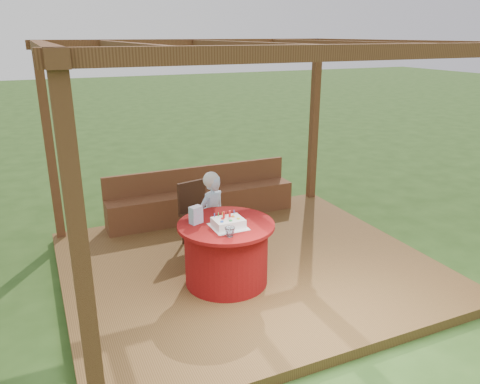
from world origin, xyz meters
name	(u,v)px	position (x,y,z in m)	size (l,w,h in m)	color
ground	(248,271)	(0.00, 0.00, 0.00)	(60.00, 60.00, 0.00)	#274818
deck	(248,266)	(0.00, 0.00, 0.06)	(4.50, 4.00, 0.12)	brown
pergola	(249,81)	(0.00, 0.00, 2.41)	(4.50, 4.00, 2.72)	brown
bench	(202,202)	(0.00, 1.72, 0.38)	(3.00, 0.42, 0.80)	brown
table	(226,252)	(-0.44, -0.34, 0.50)	(1.11, 1.11, 0.74)	maroon
chair	(197,210)	(-0.39, 0.83, 0.61)	(0.51, 0.51, 0.88)	#391F12
elderly_woman	(212,214)	(-0.34, 0.38, 0.71)	(0.47, 0.40, 1.15)	#A6D1F6
birthday_cake	(228,223)	(-0.46, -0.44, 0.92)	(0.38, 0.38, 0.17)	white
gift_bag	(196,215)	(-0.75, -0.19, 0.97)	(0.14, 0.09, 0.20)	#C781AA
drinking_glass	(230,232)	(-0.54, -0.69, 0.92)	(0.11, 0.11, 0.10)	white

